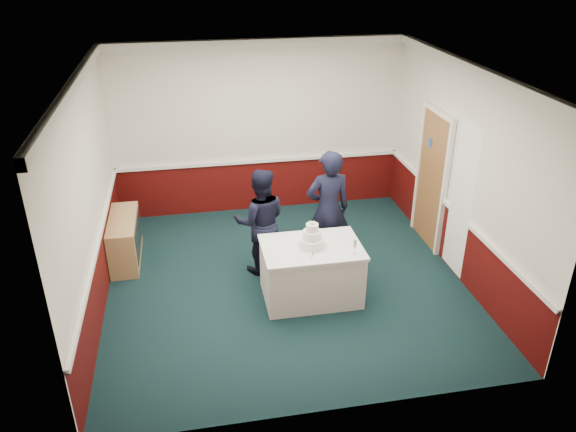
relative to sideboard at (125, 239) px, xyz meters
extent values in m
plane|color=#12292B|center=(2.28, -1.05, -0.35)|extent=(5.00, 5.00, 0.00)
cube|color=silver|center=(2.28, 1.42, 1.15)|extent=(5.00, 0.05, 3.00)
cube|color=silver|center=(-0.20, -1.05, 1.15)|extent=(0.05, 5.00, 3.00)
cube|color=silver|center=(4.75, -1.05, 1.15)|extent=(0.05, 5.00, 3.00)
cube|color=white|center=(2.28, -1.05, 2.62)|extent=(5.00, 5.00, 0.05)
cube|color=#460A09|center=(2.28, 1.43, 0.10)|extent=(5.00, 0.02, 0.90)
cube|color=white|center=(2.28, 1.42, 0.57)|extent=(4.98, 0.05, 0.06)
cube|color=white|center=(2.28, 1.41, 2.58)|extent=(5.00, 0.08, 0.12)
cube|color=#9F6739|center=(4.74, -0.25, 0.70)|extent=(0.05, 0.90, 2.10)
cube|color=#234799|center=(4.71, -0.10, 1.27)|extent=(0.01, 0.12, 0.12)
cube|color=white|center=(4.70, -1.30, 0.85)|extent=(0.02, 0.60, 2.20)
cube|color=tan|center=(0.00, 0.00, 0.00)|extent=(0.40, 1.20, 0.70)
cube|color=black|center=(0.20, 0.00, 0.05)|extent=(0.01, 1.00, 0.50)
cube|color=white|center=(2.55, -1.48, 0.03)|extent=(1.28, 0.88, 0.76)
cube|color=white|center=(2.55, -1.48, 0.42)|extent=(1.32, 0.92, 0.04)
cylinder|color=white|center=(2.55, -1.48, 0.50)|extent=(0.34, 0.34, 0.12)
cylinder|color=silver|center=(2.55, -1.48, 0.45)|extent=(0.35, 0.35, 0.03)
cylinder|color=white|center=(2.55, -1.48, 0.61)|extent=(0.24, 0.24, 0.11)
cylinder|color=silver|center=(2.55, -1.48, 0.57)|extent=(0.25, 0.25, 0.02)
cylinder|color=white|center=(2.55, -1.48, 0.72)|extent=(0.16, 0.16, 0.10)
cylinder|color=silver|center=(2.55, -1.48, 0.68)|extent=(0.17, 0.17, 0.02)
sphere|color=#EDE5C9|center=(2.55, -1.48, 0.79)|extent=(0.03, 0.03, 0.03)
sphere|color=#EDE5C9|center=(2.58, -1.46, 0.79)|extent=(0.03, 0.03, 0.03)
sphere|color=#EDE5C9|center=(2.53, -1.45, 0.79)|extent=(0.03, 0.03, 0.03)
sphere|color=#EDE5C9|center=(2.57, -1.50, 0.79)|extent=(0.03, 0.03, 0.03)
sphere|color=#EDE5C9|center=(2.53, -1.49, 0.79)|extent=(0.03, 0.03, 0.03)
cube|color=silver|center=(2.52, -1.68, 0.44)|extent=(0.10, 0.21, 0.00)
cylinder|color=silver|center=(3.05, -1.76, 0.44)|extent=(0.05, 0.05, 0.01)
cylinder|color=silver|center=(3.05, -1.76, 0.49)|extent=(0.01, 0.01, 0.09)
cylinder|color=silver|center=(3.05, -1.76, 0.59)|extent=(0.04, 0.04, 0.11)
imported|color=black|center=(1.98, -0.66, 0.45)|extent=(0.82, 0.66, 1.60)
imported|color=black|center=(2.97, -0.68, 0.56)|extent=(0.69, 0.48, 1.81)
camera|label=1|loc=(1.05, -7.75, 4.11)|focal=35.00mm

